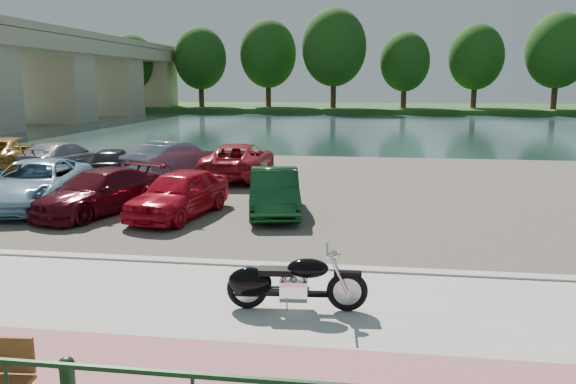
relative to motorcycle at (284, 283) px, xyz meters
name	(u,v)px	position (x,y,z in m)	size (l,w,h in m)	color
ground	(266,309)	(-0.33, 0.19, -0.56)	(200.00, 200.00, 0.00)	#595447
promenade	(255,332)	(-0.33, -0.81, -0.51)	(60.00, 6.00, 0.10)	#A4A19A
pink_path	(231,379)	(-0.33, -2.31, -0.46)	(60.00, 2.00, 0.01)	#A05A62
kerb	(284,268)	(-0.33, 2.19, -0.49)	(60.00, 0.30, 0.14)	#A4A19A
parking_lot	(321,189)	(-0.33, 11.19, -0.54)	(60.00, 18.00, 0.04)	#453E38
river	(350,127)	(-0.33, 40.19, -0.56)	(120.00, 40.00, 0.00)	#1A2F2D
far_bank	(358,108)	(-0.33, 72.19, -0.26)	(120.00, 24.00, 0.60)	#1C4217
bridge	(50,64)	(-28.33, 41.22, 4.96)	(7.00, 56.00, 8.55)	tan
far_trees	(392,53)	(4.03, 65.98, 6.93)	(70.25, 10.68, 12.52)	#3D2316
motorcycle	(284,283)	(0.00, 0.00, 0.00)	(2.33, 0.75, 1.05)	black
car_2	(36,184)	(-8.76, 7.00, 0.19)	(2.35, 5.09, 1.42)	#8DB5CD
car_3	(99,192)	(-6.44, 6.45, 0.11)	(1.76, 4.34, 1.26)	#4C0A15
car_4	(179,193)	(-3.97, 6.36, 0.15)	(1.59, 3.95, 1.35)	#B80C20
car_5	(275,192)	(-1.34, 7.10, 0.13)	(1.37, 3.92, 1.29)	#113E1C
car_6	(6,155)	(-13.72, 12.82, 0.25)	(2.56, 5.55, 1.54)	#AC7B27
car_7	(62,158)	(-11.25, 12.87, 0.16)	(1.91, 4.70, 1.37)	gray
car_8	(113,162)	(-8.88, 12.51, 0.09)	(1.45, 3.60, 1.23)	black
car_9	(173,159)	(-6.46, 12.88, 0.21)	(1.55, 4.43, 1.46)	slate
car_10	(239,161)	(-3.78, 12.99, 0.18)	(2.33, 5.06, 1.41)	#A81C29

